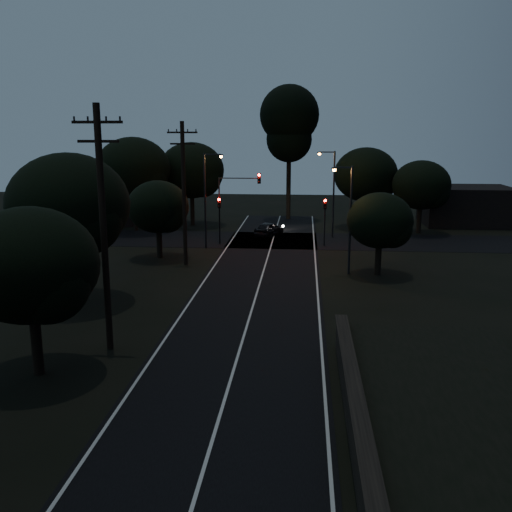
{
  "coord_description": "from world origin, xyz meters",
  "views": [
    {
      "loc": [
        2.85,
        -9.15,
        9.87
      ],
      "look_at": [
        0.0,
        24.0,
        2.5
      ],
      "focal_mm": 40.0,
      "sensor_mm": 36.0,
      "label": 1
    }
  ],
  "objects_px": {
    "utility_pole_far": "(184,191)",
    "streetlight_c": "(348,212)",
    "signal_mast": "(238,195)",
    "streetlight_a": "(207,194)",
    "tall_pine": "(289,123)",
    "streetlight_b": "(332,188)",
    "signal_right": "(325,213)",
    "utility_pole_mid": "(103,226)",
    "signal_left": "(219,212)",
    "car": "(269,229)"
  },
  "relations": [
    {
      "from": "streetlight_b",
      "to": "streetlight_c",
      "type": "relative_size",
      "value": 1.07
    },
    {
      "from": "car",
      "to": "utility_pole_mid",
      "type": "bearing_deg",
      "value": 102.19
    },
    {
      "from": "signal_mast",
      "to": "streetlight_a",
      "type": "height_order",
      "value": "streetlight_a"
    },
    {
      "from": "utility_pole_far",
      "to": "streetlight_c",
      "type": "height_order",
      "value": "utility_pole_far"
    },
    {
      "from": "utility_pole_far",
      "to": "streetlight_b",
      "type": "xyz_separation_m",
      "value": [
        11.31,
        12.0,
        -0.85
      ]
    },
    {
      "from": "utility_pole_far",
      "to": "car",
      "type": "height_order",
      "value": "utility_pole_far"
    },
    {
      "from": "tall_pine",
      "to": "streetlight_b",
      "type": "height_order",
      "value": "tall_pine"
    },
    {
      "from": "streetlight_a",
      "to": "utility_pole_far",
      "type": "bearing_deg",
      "value": -96.59
    },
    {
      "from": "tall_pine",
      "to": "car",
      "type": "relative_size",
      "value": 3.77
    },
    {
      "from": "tall_pine",
      "to": "signal_left",
      "type": "relative_size",
      "value": 3.6
    },
    {
      "from": "streetlight_c",
      "to": "car",
      "type": "bearing_deg",
      "value": 113.81
    },
    {
      "from": "utility_pole_far",
      "to": "streetlight_c",
      "type": "bearing_deg",
      "value": -9.6
    },
    {
      "from": "streetlight_a",
      "to": "car",
      "type": "height_order",
      "value": "streetlight_a"
    },
    {
      "from": "utility_pole_mid",
      "to": "utility_pole_far",
      "type": "relative_size",
      "value": 1.05
    },
    {
      "from": "streetlight_c",
      "to": "utility_pole_mid",
      "type": "bearing_deg",
      "value": -128.26
    },
    {
      "from": "streetlight_b",
      "to": "car",
      "type": "bearing_deg",
      "value": 176.82
    },
    {
      "from": "utility_pole_mid",
      "to": "car",
      "type": "bearing_deg",
      "value": 79.36
    },
    {
      "from": "streetlight_a",
      "to": "utility_pole_mid",
      "type": "bearing_deg",
      "value": -91.73
    },
    {
      "from": "tall_pine",
      "to": "streetlight_c",
      "type": "relative_size",
      "value": 1.97
    },
    {
      "from": "utility_pole_mid",
      "to": "signal_mast",
      "type": "height_order",
      "value": "utility_pole_mid"
    },
    {
      "from": "streetlight_b",
      "to": "car",
      "type": "height_order",
      "value": "streetlight_b"
    },
    {
      "from": "streetlight_a",
      "to": "streetlight_c",
      "type": "relative_size",
      "value": 1.07
    },
    {
      "from": "utility_pole_mid",
      "to": "streetlight_b",
      "type": "height_order",
      "value": "utility_pole_mid"
    },
    {
      "from": "tall_pine",
      "to": "car",
      "type": "height_order",
      "value": "tall_pine"
    },
    {
      "from": "utility_pole_far",
      "to": "signal_right",
      "type": "distance_m",
      "value": 13.53
    },
    {
      "from": "signal_right",
      "to": "signal_mast",
      "type": "distance_m",
      "value": 7.66
    },
    {
      "from": "signal_left",
      "to": "streetlight_a",
      "type": "xyz_separation_m",
      "value": [
        -0.71,
        -1.99,
        1.8
      ]
    },
    {
      "from": "signal_mast",
      "to": "utility_pole_mid",
      "type": "bearing_deg",
      "value": -97.04
    },
    {
      "from": "utility_pole_mid",
      "to": "tall_pine",
      "type": "height_order",
      "value": "tall_pine"
    },
    {
      "from": "utility_pole_far",
      "to": "streetlight_a",
      "type": "bearing_deg",
      "value": 83.41
    },
    {
      "from": "signal_left",
      "to": "signal_mast",
      "type": "distance_m",
      "value": 2.26
    },
    {
      "from": "signal_right",
      "to": "streetlight_c",
      "type": "xyz_separation_m",
      "value": [
        1.23,
        -9.99,
        1.51
      ]
    },
    {
      "from": "tall_pine",
      "to": "signal_right",
      "type": "bearing_deg",
      "value": -76.51
    },
    {
      "from": "utility_pole_far",
      "to": "streetlight_c",
      "type": "xyz_separation_m",
      "value": [
        11.83,
        -2.0,
        -1.13
      ]
    },
    {
      "from": "tall_pine",
      "to": "streetlight_c",
      "type": "xyz_separation_m",
      "value": [
        4.83,
        -25.0,
        -6.29
      ]
    },
    {
      "from": "signal_left",
      "to": "streetlight_c",
      "type": "relative_size",
      "value": 0.55
    },
    {
      "from": "utility_pole_far",
      "to": "streetlight_c",
      "type": "relative_size",
      "value": 1.4
    },
    {
      "from": "signal_right",
      "to": "streetlight_c",
      "type": "distance_m",
      "value": 10.18
    },
    {
      "from": "signal_mast",
      "to": "streetlight_b",
      "type": "relative_size",
      "value": 0.78
    },
    {
      "from": "signal_right",
      "to": "utility_pole_far",
      "type": "bearing_deg",
      "value": -143.0
    },
    {
      "from": "signal_left",
      "to": "signal_mast",
      "type": "xyz_separation_m",
      "value": [
        1.69,
        0.0,
        1.5
      ]
    },
    {
      "from": "utility_pole_far",
      "to": "tall_pine",
      "type": "bearing_deg",
      "value": 73.07
    },
    {
      "from": "utility_pole_mid",
      "to": "tall_pine",
      "type": "bearing_deg",
      "value": 80.07
    },
    {
      "from": "signal_mast",
      "to": "car",
      "type": "height_order",
      "value": "signal_mast"
    },
    {
      "from": "streetlight_b",
      "to": "signal_right",
      "type": "bearing_deg",
      "value": -100.0
    },
    {
      "from": "streetlight_c",
      "to": "car",
      "type": "height_order",
      "value": "streetlight_c"
    },
    {
      "from": "tall_pine",
      "to": "utility_pole_mid",
      "type": "bearing_deg",
      "value": -99.93
    },
    {
      "from": "signal_right",
      "to": "streetlight_c",
      "type": "bearing_deg",
      "value": -82.98
    },
    {
      "from": "tall_pine",
      "to": "signal_right",
      "type": "xyz_separation_m",
      "value": [
        3.6,
        -15.01,
        -7.8
      ]
    },
    {
      "from": "utility_pole_far",
      "to": "signal_left",
      "type": "distance_m",
      "value": 8.53
    }
  ]
}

